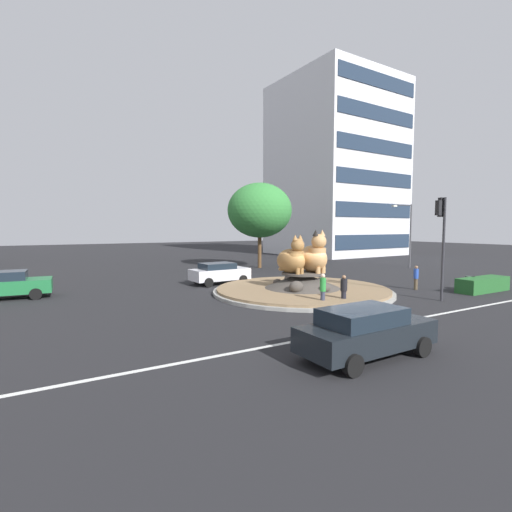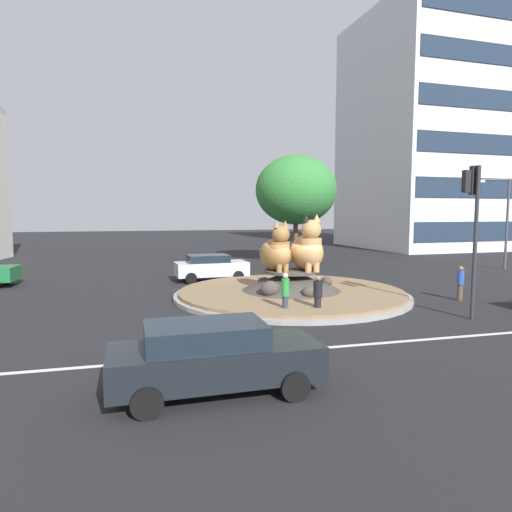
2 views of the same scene
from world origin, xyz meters
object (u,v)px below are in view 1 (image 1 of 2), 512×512
object	(u,v)px
cat_statue_tabby	(292,259)
pedestrian_green_shirt	(323,289)
cat_statue_calico	(314,257)
traffic_light_mast	(442,226)
sedan_on_far_lane	(219,273)
hatchback_near_shophouse	(366,331)
pedestrian_blue_shirt	(416,277)
office_tower	(335,170)
broadleaf_tree_behind_island	(260,210)
streetlight_arm	(408,230)
pedestrian_black_shirt	(344,289)
parked_car_right	(4,285)
litter_bin	(470,283)

from	to	relation	value
cat_statue_tabby	pedestrian_green_shirt	world-z (taller)	cat_statue_tabby
cat_statue_calico	pedestrian_green_shirt	size ratio (longest dim) A/B	1.57
traffic_light_mast	sedan_on_far_lane	world-z (taller)	traffic_light_mast
cat_statue_calico	hatchback_near_shophouse	world-z (taller)	cat_statue_calico
cat_statue_calico	pedestrian_blue_shirt	world-z (taller)	cat_statue_calico
pedestrian_green_shirt	hatchback_near_shophouse	bearing A→B (deg)	-121.18
office_tower	broadleaf_tree_behind_island	xyz separation A→B (m)	(-19.92, -11.36, -6.98)
cat_statue_tabby	pedestrian_green_shirt	xyz separation A→B (m)	(-0.81, -3.82, -1.21)
cat_statue_tabby	hatchback_near_shophouse	xyz separation A→B (m)	(-4.61, -10.36, -1.29)
pedestrian_blue_shirt	pedestrian_green_shirt	distance (m)	8.68
streetlight_arm	hatchback_near_shophouse	distance (m)	28.36
streetlight_arm	broadleaf_tree_behind_island	bearing A→B (deg)	-20.67
pedestrian_black_shirt	pedestrian_green_shirt	bearing A→B (deg)	74.41
cat_statue_tabby	broadleaf_tree_behind_island	world-z (taller)	broadleaf_tree_behind_island
broadleaf_tree_behind_island	cat_statue_tabby	bearing A→B (deg)	-112.94
streetlight_arm	parked_car_right	size ratio (longest dim) A/B	1.32
traffic_light_mast	sedan_on_far_lane	distance (m)	14.53
cat_statue_tabby	pedestrian_blue_shirt	world-z (taller)	cat_statue_tabby
broadleaf_tree_behind_island	streetlight_arm	size ratio (longest dim) A/B	1.34
broadleaf_tree_behind_island	parked_car_right	distance (m)	22.53
cat_statue_tabby	cat_statue_calico	bearing A→B (deg)	69.13
parked_car_right	pedestrian_green_shirt	bearing A→B (deg)	-32.65
litter_bin	traffic_light_mast	bearing A→B (deg)	-166.68
pedestrian_black_shirt	parked_car_right	distance (m)	18.87
sedan_on_far_lane	hatchback_near_shophouse	world-z (taller)	hatchback_near_shophouse
parked_car_right	pedestrian_blue_shirt	bearing A→B (deg)	-18.96
streetlight_arm	pedestrian_black_shirt	size ratio (longest dim) A/B	4.07
broadleaf_tree_behind_island	parked_car_right	size ratio (longest dim) A/B	1.77
hatchback_near_shophouse	litter_bin	bearing A→B (deg)	18.77
streetlight_arm	pedestrian_green_shirt	xyz separation A→B (m)	(-19.17, -9.83, -2.84)
broadleaf_tree_behind_island	pedestrian_green_shirt	distance (m)	19.24
hatchback_near_shophouse	traffic_light_mast	bearing A→B (deg)	21.86
broadleaf_tree_behind_island	sedan_on_far_lane	world-z (taller)	broadleaf_tree_behind_island
hatchback_near_shophouse	broadleaf_tree_behind_island	bearing A→B (deg)	65.17
cat_statue_tabby	streetlight_arm	size ratio (longest dim) A/B	0.41
streetlight_arm	pedestrian_green_shirt	size ratio (longest dim) A/B	3.75
pedestrian_black_shirt	pedestrian_green_shirt	world-z (taller)	pedestrian_green_shirt
cat_statue_tabby	streetlight_arm	distance (m)	19.39
cat_statue_tabby	pedestrian_black_shirt	world-z (taller)	cat_statue_tabby
broadleaf_tree_behind_island	sedan_on_far_lane	size ratio (longest dim) A/B	2.00
broadleaf_tree_behind_island	pedestrian_green_shirt	bearing A→B (deg)	-110.64
broadleaf_tree_behind_island	hatchback_near_shophouse	distance (m)	26.57
broadleaf_tree_behind_island	pedestrian_blue_shirt	xyz separation A→B (m)	(2.06, -16.47, -4.89)
cat_statue_calico	traffic_light_mast	size ratio (longest dim) A/B	0.47
sedan_on_far_lane	broadleaf_tree_behind_island	bearing A→B (deg)	41.01
cat_statue_tabby	parked_car_right	size ratio (longest dim) A/B	0.54
broadleaf_tree_behind_island	traffic_light_mast	bearing A→B (deg)	-90.07
cat_statue_calico	broadleaf_tree_behind_island	size ratio (longest dim) A/B	0.31
cat_statue_tabby	office_tower	size ratio (longest dim) A/B	0.10
cat_statue_calico	broadleaf_tree_behind_island	world-z (taller)	broadleaf_tree_behind_island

